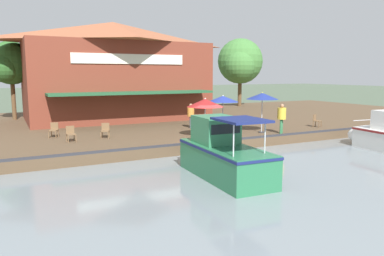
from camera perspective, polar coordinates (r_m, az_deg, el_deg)
ground_plane at (r=20.18m, az=4.03°, el=-3.82°), size 220.00×220.00×0.00m
quay_deck at (r=29.97m, az=-6.79°, el=0.68°), size 22.00×56.00×0.60m
quay_edge_fender at (r=20.14m, az=3.90°, el=-1.96°), size 0.20×50.40×0.10m
waterfront_restaurant at (r=31.46m, az=-11.76°, el=8.65°), size 10.58×14.30×7.73m
patio_umbrella_mid_patio_left at (r=21.31m, az=2.01°, el=3.85°), size 2.09×2.09×2.26m
patio_umbrella_by_entrance at (r=23.39m, az=10.66°, el=4.79°), size 1.96×1.96×2.50m
patio_umbrella_back_row at (r=24.35m, az=4.74°, el=4.44°), size 2.01×2.01×2.25m
cafe_chair_mid_patio at (r=27.03m, az=18.42°, el=1.16°), size 0.58×0.58×0.85m
cafe_chair_far_corner_seat at (r=22.80m, az=-20.31°, el=-0.17°), size 0.59×0.59×0.85m
cafe_chair_beside_entrance at (r=21.01m, az=-18.00°, el=-0.74°), size 0.47×0.47×0.85m
cafe_chair_under_first_umbrella at (r=21.74m, az=-13.08°, el=-0.26°), size 0.58×0.58×0.85m
person_at_quay_edge at (r=23.35m, az=13.51°, el=1.98°), size 0.51×0.51×1.82m
person_near_entrance at (r=25.07m, az=-0.18°, el=2.33°), size 0.47×0.47×1.65m
motorboat_far_downstream at (r=15.52m, az=4.03°, el=-3.90°), size 5.82×2.12×2.51m
tree_downstream_bank at (r=42.46m, az=7.34°, el=9.89°), size 5.26×5.01×7.53m
tree_upstream_bank at (r=32.75m, az=-26.07°, el=8.73°), size 3.55×3.38×6.16m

